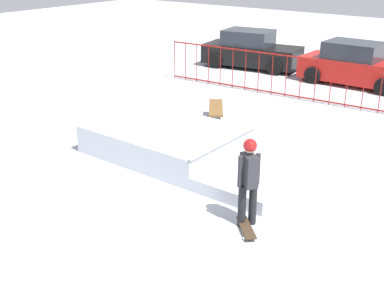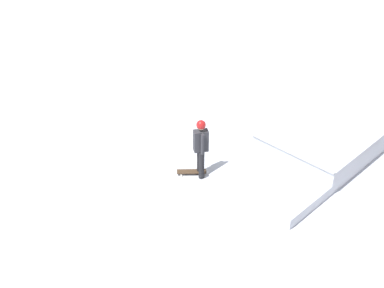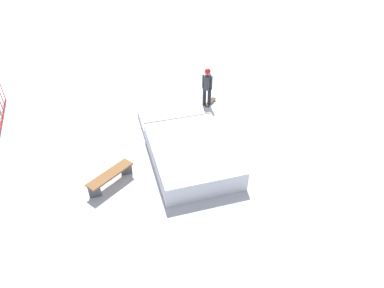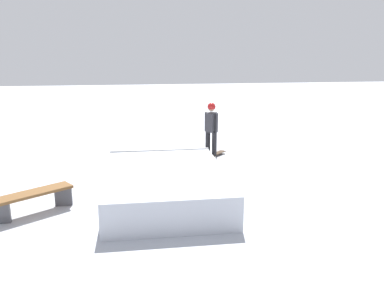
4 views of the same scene
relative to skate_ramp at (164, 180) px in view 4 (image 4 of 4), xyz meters
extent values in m
plane|color=#B2B7C1|center=(0.39, -0.57, -0.32)|extent=(60.00, 60.00, 0.00)
cube|color=silver|center=(-0.48, 0.00, 0.03)|extent=(3.62, 2.62, 0.70)
cube|color=silver|center=(2.22, -0.02, -0.17)|extent=(1.82, 2.61, 0.30)
cylinder|color=gray|center=(1.32, -0.01, 0.38)|extent=(0.10, 2.60, 0.08)
cylinder|color=black|center=(3.07, -1.64, 0.09)|extent=(0.15, 0.15, 0.82)
cylinder|color=black|center=(2.95, -1.82, 0.09)|extent=(0.15, 0.15, 0.82)
cube|color=#2D2D33|center=(3.01, -1.73, 0.80)|extent=(0.44, 0.39, 0.60)
cylinder|color=#2D2D33|center=(3.10, -1.58, 0.80)|extent=(0.09, 0.09, 0.60)
cylinder|color=#2D2D33|center=(2.91, -1.87, 0.80)|extent=(0.09, 0.09, 0.60)
sphere|color=tan|center=(3.01, -1.73, 1.25)|extent=(0.22, 0.22, 0.22)
sphere|color=#A51919|center=(3.01, -1.73, 1.28)|extent=(0.25, 0.25, 0.25)
cube|color=#3F2D1E|center=(3.13, -1.94, -0.23)|extent=(0.71, 0.70, 0.02)
cylinder|color=silver|center=(3.41, -2.06, -0.29)|extent=(0.06, 0.06, 0.06)
cylinder|color=silver|center=(3.25, -2.22, -0.29)|extent=(0.06, 0.06, 0.06)
cylinder|color=silver|center=(3.01, -1.67, -0.29)|extent=(0.06, 0.06, 0.06)
cylinder|color=silver|center=(2.85, -1.83, -0.29)|extent=(0.06, 0.06, 0.06)
cube|color=brown|center=(-0.81, 2.75, 0.13)|extent=(1.25, 1.54, 0.06)
cube|color=#4C4C51|center=(-0.44, 2.22, -0.11)|extent=(0.08, 0.36, 0.42)
cube|color=#4C4C51|center=(-1.18, 3.28, -0.11)|extent=(0.08, 0.36, 0.42)
camera|label=1|loc=(7.09, -8.78, 4.53)|focal=46.15mm
camera|label=2|loc=(11.20, 5.89, 8.01)|focal=47.90mm
camera|label=3|loc=(-9.05, 2.55, 7.25)|focal=31.71mm
camera|label=4|loc=(-8.76, 0.65, 2.98)|focal=36.72mm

